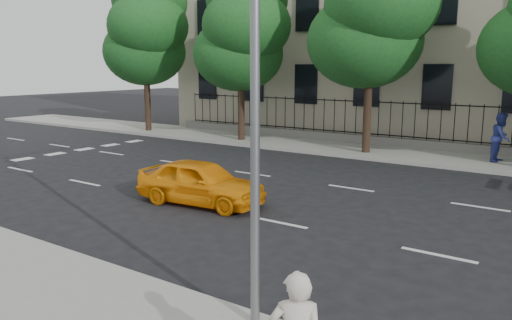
{
  "coord_description": "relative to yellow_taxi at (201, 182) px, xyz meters",
  "views": [
    {
      "loc": [
        6.47,
        -8.1,
        4.01
      ],
      "look_at": [
        -1.1,
        3.0,
        1.47
      ],
      "focal_mm": 35.0,
      "sensor_mm": 36.0,
      "label": 1
    }
  ],
  "objects": [
    {
      "name": "tree_a",
      "position": [
        -13.08,
        10.63,
        5.46
      ],
      "size": [
        5.71,
        5.31,
        9.39
      ],
      "color": "#382619",
      "rests_on": "far_sidewalk"
    },
    {
      "name": "pedestrian_far",
      "position": [
        6.28,
        11.4,
        0.49
      ],
      "size": [
        0.9,
        1.08,
        2.01
      ],
      "primitive_type": "imported",
      "rotation": [
        0.0,
        0.0,
        1.42
      ],
      "color": "#333F9A",
      "rests_on": "far_sidewalk"
    },
    {
      "name": "yellow_taxi",
      "position": [
        0.0,
        0.0,
        0.0
      ],
      "size": [
        4.05,
        1.97,
        1.33
      ],
      "primitive_type": "imported",
      "rotation": [
        0.0,
        0.0,
        1.68
      ],
      "color": "orange",
      "rests_on": "ground"
    },
    {
      "name": "ground",
      "position": [
        2.88,
        -2.73,
        -0.66
      ],
      "size": [
        120.0,
        120.0,
        0.0
      ],
      "primitive_type": "plane",
      "color": "black",
      "rests_on": "ground"
    },
    {
      "name": "far_sidewalk",
      "position": [
        2.88,
        11.27,
        -0.59
      ],
      "size": [
        60.0,
        4.0,
        0.15
      ],
      "primitive_type": "cube",
      "color": "gray",
      "rests_on": "ground"
    },
    {
      "name": "iron_fence",
      "position": [
        2.88,
        12.97,
        -0.02
      ],
      "size": [
        30.0,
        0.5,
        2.2
      ],
      "color": "slate",
      "rests_on": "far_sidewalk"
    },
    {
      "name": "crosswalk",
      "position": [
        -11.12,
        1.87,
        -0.66
      ],
      "size": [
        0.5,
        12.1,
        0.01
      ],
      "primitive_type": null,
      "color": "silver",
      "rests_on": "ground"
    },
    {
      "name": "tree_b",
      "position": [
        -6.08,
        10.63,
        5.18
      ],
      "size": [
        5.53,
        5.12,
        8.97
      ],
      "color": "#382619",
      "rests_on": "far_sidewalk"
    },
    {
      "name": "lane_markings",
      "position": [
        2.88,
        2.02,
        -0.66
      ],
      "size": [
        49.6,
        4.62,
        0.01
      ],
      "primitive_type": null,
      "color": "silver",
      "rests_on": "ground"
    },
    {
      "name": "tree_c",
      "position": [
        0.92,
        10.63,
        5.75
      ],
      "size": [
        5.89,
        5.5,
        9.8
      ],
      "color": "#382619",
      "rests_on": "far_sidewalk"
    }
  ]
}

